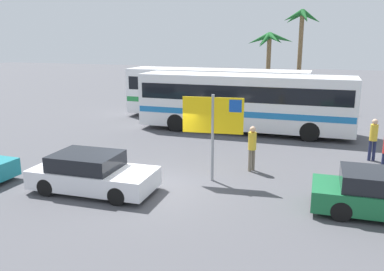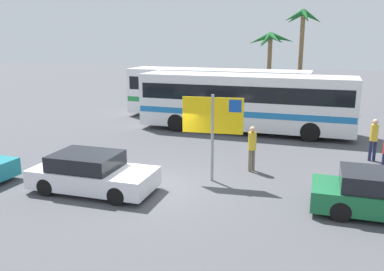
% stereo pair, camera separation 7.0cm
% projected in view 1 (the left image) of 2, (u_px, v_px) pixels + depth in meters
% --- Properties ---
extents(ground, '(120.00, 120.00, 0.00)m').
position_uv_depth(ground, '(153.00, 188.00, 14.17)').
color(ground, '#4C4C51').
extents(bus_front_coach, '(11.68, 2.67, 3.17)m').
position_uv_depth(bus_front_coach, '(244.00, 100.00, 22.35)').
color(bus_front_coach, white).
rests_on(bus_front_coach, ground).
extents(bus_rear_coach, '(11.68, 2.67, 3.17)m').
position_uv_depth(bus_rear_coach, '(216.00, 91.00, 26.10)').
color(bus_rear_coach, white).
rests_on(bus_rear_coach, ground).
extents(ferry_sign, '(2.19, 0.29, 3.20)m').
position_uv_depth(ferry_sign, '(214.00, 119.00, 14.37)').
color(ferry_sign, gray).
rests_on(ferry_sign, ground).
extents(car_white, '(4.26, 1.98, 1.32)m').
position_uv_depth(car_white, '(92.00, 173.00, 13.76)').
color(car_white, silver).
rests_on(car_white, ground).
extents(pedestrian_crossing_lot, '(0.32, 0.32, 1.81)m').
position_uv_depth(pedestrian_crossing_lot, '(252.00, 145.00, 15.76)').
color(pedestrian_crossing_lot, '#706656').
rests_on(pedestrian_crossing_lot, ground).
extents(pedestrian_near_sign, '(0.32, 0.32, 1.82)m').
position_uv_depth(pedestrian_near_sign, '(373.00, 136.00, 17.09)').
color(pedestrian_near_sign, '#1E2347').
rests_on(pedestrian_near_sign, ground).
extents(palm_tree_seaside, '(3.45, 3.25, 5.56)m').
position_uv_depth(palm_tree_seaside, '(269.00, 47.00, 29.33)').
color(palm_tree_seaside, brown).
rests_on(palm_tree_seaside, ground).
extents(palm_tree_inland, '(2.80, 2.87, 7.15)m').
position_uv_depth(palm_tree_inland, '(301.00, 32.00, 29.14)').
color(palm_tree_inland, brown).
rests_on(palm_tree_inland, ground).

